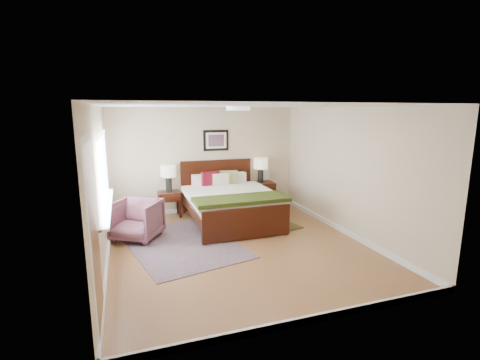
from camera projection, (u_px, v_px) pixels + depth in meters
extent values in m
plane|color=#8E5D36|center=(238.00, 246.00, 6.31)|extent=(5.00, 5.00, 0.00)
cube|color=#C2B08C|center=(206.00, 160.00, 8.38)|extent=(4.50, 0.04, 2.50)
cube|color=#C2B08C|center=(312.00, 221.00, 3.74)|extent=(4.50, 0.04, 2.50)
cube|color=#C2B08C|center=(100.00, 188.00, 5.35)|extent=(0.04, 5.00, 2.50)
cube|color=#C2B08C|center=(348.00, 172.00, 6.77)|extent=(0.04, 5.00, 2.50)
cube|color=white|center=(238.00, 106.00, 5.82)|extent=(4.50, 5.00, 0.02)
cube|color=silver|center=(103.00, 171.00, 5.98)|extent=(0.02, 2.72, 1.32)
cube|color=silver|center=(104.00, 171.00, 5.99)|extent=(0.01, 2.60, 1.20)
cube|color=silver|center=(109.00, 206.00, 6.12)|extent=(0.10, 2.72, 0.04)
cube|color=silver|center=(94.00, 235.00, 3.76)|extent=(0.01, 1.00, 2.18)
cube|color=brown|center=(95.00, 239.00, 3.77)|extent=(0.01, 0.90, 2.10)
cylinder|color=#999999|center=(100.00, 231.00, 4.15)|extent=(0.04, 0.04, 0.04)
cylinder|color=white|center=(238.00, 108.00, 5.83)|extent=(0.40, 0.40, 0.07)
cylinder|color=beige|center=(238.00, 106.00, 5.82)|extent=(0.44, 0.44, 0.01)
cube|color=#381708|center=(217.00, 185.00, 8.55)|extent=(1.75, 0.06, 1.22)
cube|color=#381708|center=(247.00, 224.00, 6.55)|extent=(1.75, 0.06, 0.61)
cube|color=#381708|center=(192.00, 211.00, 7.31)|extent=(0.06, 2.20, 0.20)
cube|color=#381708|center=(265.00, 204.00, 7.84)|extent=(0.06, 2.20, 0.20)
cube|color=silver|center=(230.00, 201.00, 7.55)|extent=(1.65, 2.18, 0.24)
cube|color=silver|center=(231.00, 195.00, 7.42)|extent=(1.83, 1.95, 0.11)
cube|color=#2C3C11|center=(241.00, 199.00, 6.81)|extent=(1.87, 0.70, 0.08)
cube|color=silver|center=(204.00, 180.00, 8.17)|extent=(0.55, 0.18, 0.28)
cube|color=silver|center=(234.00, 178.00, 8.41)|extent=(0.55, 0.18, 0.28)
cube|color=#590A17|center=(211.00, 179.00, 8.10)|extent=(0.43, 0.17, 0.35)
cube|color=#888E52|center=(229.00, 178.00, 8.23)|extent=(0.42, 0.16, 0.35)
cube|color=beige|center=(221.00, 180.00, 8.10)|extent=(0.38, 0.13, 0.31)
cube|color=black|center=(216.00, 140.00, 8.35)|extent=(0.62, 0.03, 0.50)
cube|color=silver|center=(216.00, 140.00, 8.33)|extent=(0.50, 0.01, 0.38)
cube|color=#A52D23|center=(216.00, 140.00, 8.32)|extent=(0.38, 0.01, 0.28)
cube|color=#381708|center=(169.00, 193.00, 8.01)|extent=(0.49, 0.44, 0.05)
cube|color=#381708|center=(161.00, 208.00, 7.82)|extent=(0.05, 0.05, 0.54)
cube|color=#381708|center=(180.00, 206.00, 7.96)|extent=(0.05, 0.05, 0.54)
cube|color=#381708|center=(159.00, 204.00, 8.18)|extent=(0.05, 0.05, 0.54)
cube|color=#381708|center=(178.00, 202.00, 8.32)|extent=(0.05, 0.05, 0.54)
cube|color=#381708|center=(171.00, 199.00, 7.84)|extent=(0.43, 0.03, 0.14)
cube|color=#381708|center=(260.00, 183.00, 8.72)|extent=(0.66, 0.49, 0.05)
cube|color=#381708|center=(252.00, 199.00, 8.48)|extent=(0.05, 0.05, 0.61)
cube|color=#381708|center=(275.00, 197.00, 8.67)|extent=(0.05, 0.05, 0.61)
cube|color=#381708|center=(246.00, 195.00, 8.89)|extent=(0.05, 0.05, 0.61)
cube|color=#381708|center=(268.00, 193.00, 9.07)|extent=(0.05, 0.05, 0.61)
cube|color=#381708|center=(264.00, 189.00, 8.52)|extent=(0.60, 0.03, 0.14)
cube|color=#381708|center=(260.00, 202.00, 8.81)|extent=(0.60, 0.43, 0.03)
cube|color=black|center=(260.00, 201.00, 8.80)|extent=(0.24, 0.31, 0.03)
cube|color=black|center=(260.00, 200.00, 8.80)|extent=(0.24, 0.31, 0.03)
cube|color=black|center=(260.00, 198.00, 8.79)|extent=(0.24, 0.31, 0.03)
cube|color=black|center=(260.00, 197.00, 8.78)|extent=(0.24, 0.31, 0.03)
cube|color=black|center=(260.00, 196.00, 8.78)|extent=(0.24, 0.31, 0.03)
cube|color=black|center=(260.00, 194.00, 8.77)|extent=(0.24, 0.31, 0.03)
cylinder|color=black|center=(169.00, 185.00, 7.98)|extent=(0.14, 0.14, 0.32)
cylinder|color=black|center=(169.00, 177.00, 7.94)|extent=(0.02, 0.02, 0.06)
cylinder|color=beige|center=(168.00, 171.00, 7.91)|extent=(0.35, 0.35, 0.26)
cylinder|color=black|center=(261.00, 176.00, 8.68)|extent=(0.14, 0.14, 0.32)
cylinder|color=black|center=(261.00, 169.00, 8.64)|extent=(0.02, 0.02, 0.06)
cylinder|color=beige|center=(261.00, 163.00, 8.62)|extent=(0.35, 0.35, 0.26)
imported|color=brown|center=(137.00, 220.00, 6.60)|extent=(1.12, 1.13, 0.76)
cube|color=#0C0C3C|center=(182.00, 244.00, 6.41)|extent=(2.29, 2.85, 0.01)
cube|color=black|center=(274.00, 224.00, 7.56)|extent=(1.01, 1.27, 0.01)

